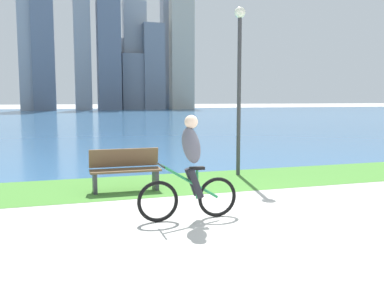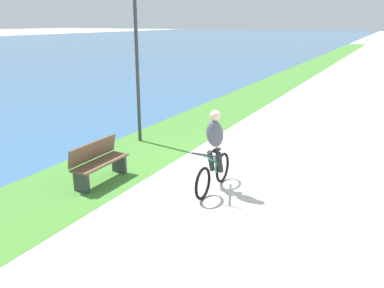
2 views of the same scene
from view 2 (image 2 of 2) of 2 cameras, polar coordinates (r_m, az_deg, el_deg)
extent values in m
plane|color=#B2AFA8|center=(9.55, 8.76, -4.31)|extent=(300.00, 300.00, 0.00)
cube|color=#478433|center=(10.98, -8.18, -1.41)|extent=(120.00, 2.50, 0.01)
torus|color=black|center=(8.08, 1.53, -5.57)|extent=(0.67, 0.06, 0.67)
torus|color=black|center=(8.95, 4.31, -3.33)|extent=(0.67, 0.06, 0.67)
cylinder|color=#268C4C|center=(8.43, 3.10, -2.48)|extent=(0.99, 0.04, 0.62)
cylinder|color=#268C4C|center=(8.55, 3.43, -2.54)|extent=(0.04, 0.04, 0.49)
cube|color=black|center=(8.47, 3.47, -0.86)|extent=(0.24, 0.10, 0.05)
cylinder|color=black|center=(7.92, 1.72, -1.52)|extent=(0.03, 0.52, 0.03)
ellipsoid|color=#595966|center=(8.27, 3.23, 1.45)|extent=(0.40, 0.36, 0.65)
sphere|color=beige|center=(8.18, 3.28, 4.02)|extent=(0.22, 0.22, 0.22)
cylinder|color=#26262D|center=(8.47, 3.92, -2.60)|extent=(0.27, 0.11, 0.49)
cylinder|color=#26262D|center=(8.54, 2.69, -2.40)|extent=(0.27, 0.11, 0.49)
cube|color=brown|center=(9.13, -12.73, -2.54)|extent=(1.50, 0.45, 0.04)
cube|color=brown|center=(9.17, -13.78, -0.88)|extent=(1.50, 0.11, 0.40)
cube|color=#38383D|center=(9.68, -10.23, -2.67)|extent=(0.08, 0.37, 0.45)
cube|color=#38383D|center=(8.75, -15.32, -5.18)|extent=(0.08, 0.37, 0.45)
cylinder|color=#38383D|center=(11.78, -7.69, 9.88)|extent=(0.10, 0.10, 4.02)
camera|label=1|loc=(6.41, 55.28, -3.74)|focal=38.66mm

